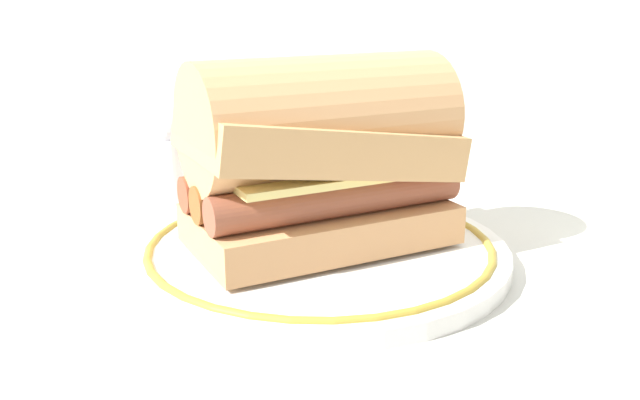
{
  "coord_description": "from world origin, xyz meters",
  "views": [
    {
      "loc": [
        -0.04,
        -0.46,
        0.18
      ],
      "look_at": [
        -0.01,
        -0.0,
        0.04
      ],
      "focal_mm": 38.89,
      "sensor_mm": 36.0,
      "label": 1
    }
  ],
  "objects": [
    {
      "name": "ground_plane",
      "position": [
        0.0,
        0.0,
        0.0
      ],
      "size": [
        1.5,
        1.5,
        0.0
      ],
      "primitive_type": "plane",
      "color": "silver"
    },
    {
      "name": "sausage_sandwich",
      "position": [
        -0.01,
        -0.0,
        0.08
      ],
      "size": [
        0.2,
        0.16,
        0.13
      ],
      "rotation": [
        0.0,
        0.0,
        0.41
      ],
      "color": "tan",
      "rests_on": "plate"
    },
    {
      "name": "plate",
      "position": [
        -0.01,
        -0.0,
        0.01
      ],
      "size": [
        0.26,
        0.26,
        0.01
      ],
      "color": "white",
      "rests_on": "ground_plane"
    },
    {
      "name": "salt_shaker",
      "position": [
        -0.13,
        0.15,
        0.04
      ],
      "size": [
        0.03,
        0.03,
        0.08
      ],
      "color": "white",
      "rests_on": "ground_plane"
    }
  ]
}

